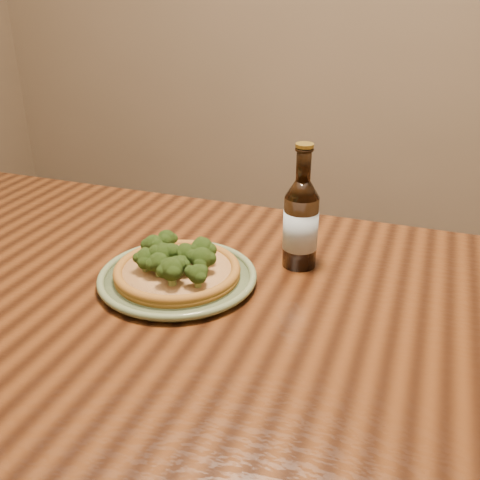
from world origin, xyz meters
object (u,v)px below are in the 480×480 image
(plate, at_px, (178,277))
(beer_bottle, at_px, (301,222))
(table, at_px, (129,327))
(pizza, at_px, (177,267))

(plate, distance_m, beer_bottle, 0.25)
(plate, relative_size, beer_bottle, 1.20)
(table, bearing_deg, beer_bottle, 33.19)
(table, xyz_separation_m, pizza, (0.09, 0.04, 0.12))
(table, distance_m, plate, 0.14)
(table, relative_size, plate, 5.44)
(pizza, relative_size, beer_bottle, 0.96)
(table, xyz_separation_m, plate, (0.09, 0.04, 0.10))
(pizza, distance_m, beer_bottle, 0.25)
(table, height_order, pizza, pizza)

